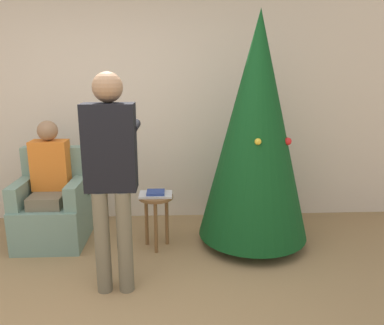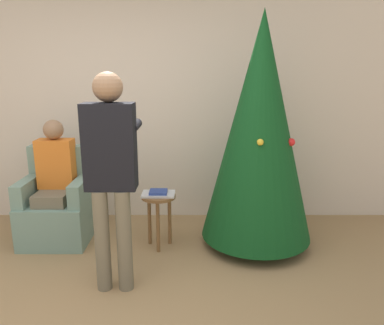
{
  "view_description": "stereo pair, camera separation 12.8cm",
  "coord_description": "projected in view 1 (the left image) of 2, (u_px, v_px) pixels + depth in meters",
  "views": [
    {
      "loc": [
        0.61,
        -2.1,
        1.74
      ],
      "look_at": [
        0.75,
        1.03,
        0.96
      ],
      "focal_mm": 35.0,
      "sensor_mm": 36.0,
      "label": 1
    },
    {
      "loc": [
        0.74,
        -2.1,
        1.74
      ],
      "look_at": [
        0.75,
        1.03,
        0.96
      ],
      "focal_mm": 35.0,
      "sensor_mm": 36.0,
      "label": 2
    }
  ],
  "objects": [
    {
      "name": "armchair",
      "position": [
        53.0,
        209.0,
        3.83
      ],
      "size": [
        0.66,
        0.64,
        0.96
      ],
      "color": "gray",
      "rests_on": "ground_plane"
    },
    {
      "name": "christmas_tree",
      "position": [
        256.0,
        128.0,
        3.59
      ],
      "size": [
        1.09,
        1.09,
        2.28
      ],
      "color": "brown",
      "rests_on": "ground_plane"
    },
    {
      "name": "book",
      "position": [
        156.0,
        192.0,
        3.64
      ],
      "size": [
        0.17,
        0.16,
        0.02
      ],
      "color": "navy",
      "rests_on": "laptop"
    },
    {
      "name": "wall_back",
      "position": [
        122.0,
        104.0,
        4.26
      ],
      "size": [
        8.0,
        0.06,
        2.7
      ],
      "color": "beige",
      "rests_on": "ground_plane"
    },
    {
      "name": "side_stool",
      "position": [
        156.0,
        207.0,
        3.67
      ],
      "size": [
        0.34,
        0.34,
        0.55
      ],
      "color": "brown",
      "rests_on": "ground_plane"
    },
    {
      "name": "person_seated",
      "position": [
        49.0,
        178.0,
        3.73
      ],
      "size": [
        0.36,
        0.46,
        1.25
      ],
      "color": "#6B604C",
      "rests_on": "ground_plane"
    },
    {
      "name": "laptop",
      "position": [
        156.0,
        194.0,
        3.64
      ],
      "size": [
        0.32,
        0.22,
        0.02
      ],
      "color": "silver",
      "rests_on": "side_stool"
    },
    {
      "name": "person_standing",
      "position": [
        111.0,
        165.0,
        2.84
      ],
      "size": [
        0.41,
        0.57,
        1.73
      ],
      "color": "#6B604C",
      "rests_on": "ground_plane"
    }
  ]
}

